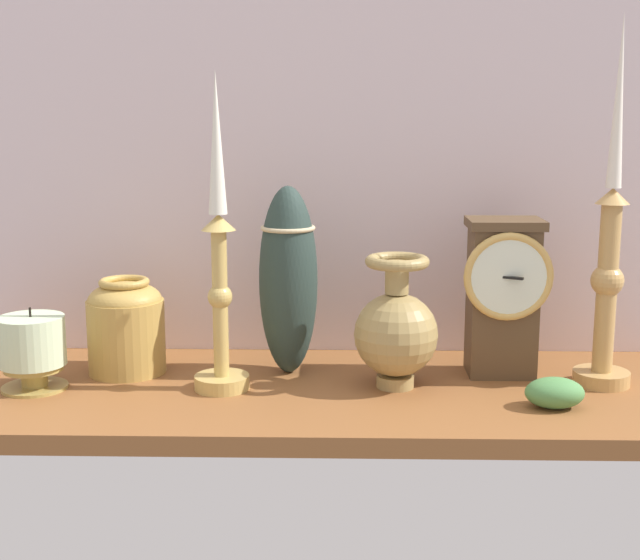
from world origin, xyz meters
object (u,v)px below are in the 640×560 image
mantel_clock (503,294)px  candlestick_tall_center (219,271)px  brass_vase_jar (126,324)px  brass_vase_bulbous (396,330)px  candlestick_tall_left (608,267)px  pillar_candle_front (32,349)px  tall_ceramic_vase (288,280)px

mantel_clock → candlestick_tall_center: 37.55cm
candlestick_tall_center → brass_vase_jar: (-13.77, 6.97, -8.66)cm
mantel_clock → brass_vase_bulbous: bearing=-157.4°
candlestick_tall_left → pillar_candle_front: bearing=-177.2°
mantel_clock → brass_vase_jar: mantel_clock is taller
candlestick_tall_center → pillar_candle_front: (-23.99, -0.45, -10.12)cm
mantel_clock → pillar_candle_front: bearing=-172.9°
mantel_clock → pillar_candle_front: (-60.61, -7.54, -5.83)cm
mantel_clock → tall_ceramic_vase: (-28.48, 0.39, 1.74)cm
mantel_clock → candlestick_tall_center: (-36.62, -7.10, 4.29)cm
brass_vase_jar → tall_ceramic_vase: (21.91, 0.52, 6.10)cm
mantel_clock → brass_vase_jar: size_ratio=1.62×
mantel_clock → candlestick_tall_center: size_ratio=0.53×
candlestick_tall_center → pillar_candle_front: candlestick_tall_center is taller
tall_ceramic_vase → mantel_clock: bearing=-0.8°
candlestick_tall_left → candlestick_tall_center: size_ratio=1.17×
brass_vase_jar → mantel_clock: bearing=0.1°
candlestick_tall_center → brass_vase_jar: size_ratio=3.08×
candlestick_tall_left → mantel_clock: bearing=162.1°
mantel_clock → candlestick_tall_left: (12.38, -4.00, 4.49)cm
candlestick_tall_center → tall_ceramic_vase: (8.14, 7.49, -2.56)cm
mantel_clock → brass_vase_jar: bearing=-179.9°
pillar_candle_front → candlestick_tall_left: bearing=2.8°
candlestick_tall_center → tall_ceramic_vase: bearing=42.6°
candlestick_tall_center → pillar_candle_front: bearing=-178.9°
candlestick_tall_center → mantel_clock: bearing=11.0°
brass_vase_jar → pillar_candle_front: brass_vase_jar is taller
brass_vase_bulbous → pillar_candle_front: size_ratio=1.61×
candlestick_tall_center → brass_vase_bulbous: 23.52cm
pillar_candle_front → tall_ceramic_vase: bearing=13.9°
mantel_clock → brass_vase_bulbous: mantel_clock is taller
brass_vase_jar → pillar_candle_front: size_ratio=1.22×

